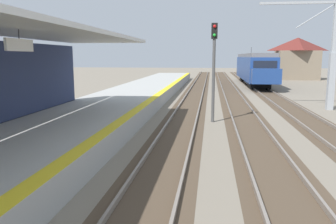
% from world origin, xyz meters
% --- Properties ---
extents(station_platform, '(5.00, 80.00, 0.91)m').
position_xyz_m(station_platform, '(-2.50, 16.00, 0.45)').
color(station_platform, '#A8A8A3').
rests_on(station_platform, ground).
extents(track_pair_nearest_platform, '(2.34, 120.00, 0.16)m').
position_xyz_m(track_pair_nearest_platform, '(1.90, 20.00, 0.05)').
color(track_pair_nearest_platform, '#4C3D2D').
rests_on(track_pair_nearest_platform, ground).
extents(track_pair_middle, '(2.34, 120.00, 0.16)m').
position_xyz_m(track_pair_middle, '(5.30, 20.00, 0.05)').
color(track_pair_middle, '#4C3D2D').
rests_on(track_pair_middle, ground).
extents(track_pair_far_side, '(2.34, 120.00, 0.16)m').
position_xyz_m(track_pair_far_side, '(8.70, 20.00, 0.05)').
color(track_pair_far_side, '#4C3D2D').
rests_on(track_pair_far_side, ground).
extents(approaching_train, '(2.93, 19.60, 4.76)m').
position_xyz_m(approaching_train, '(8.70, 45.15, 2.18)').
color(approaching_train, navy).
rests_on(approaching_train, ground).
extents(rail_signal_post, '(0.32, 0.34, 5.20)m').
position_xyz_m(rail_signal_post, '(3.49, 19.59, 3.19)').
color(rail_signal_post, '#4C4C4C').
rests_on(rail_signal_post, ground).
extents(catenary_pylon_far_side, '(5.00, 0.40, 7.50)m').
position_xyz_m(catenary_pylon_far_side, '(10.90, 24.90, 3.60)').
color(catenary_pylon_far_side, '#9EA3A8').
rests_on(catenary_pylon_far_side, ground).
extents(distant_trackside_house, '(6.60, 5.28, 6.40)m').
position_xyz_m(distant_trackside_house, '(16.54, 56.63, 3.34)').
color(distant_trackside_house, '#7F705B').
rests_on(distant_trackside_house, ground).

